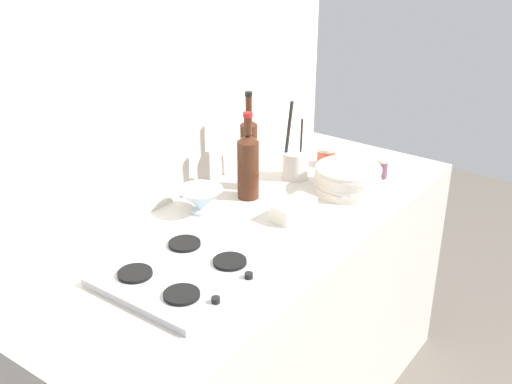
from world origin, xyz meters
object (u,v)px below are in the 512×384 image
Objects in this scene: utensil_crock at (295,163)px; wine_bottle_mid_left at (248,164)px; stovetop_hob at (184,272)px; mixing_bowl at (201,200)px; wine_bottle_leftmost at (249,151)px; condiment_jar_rear at (380,168)px; condiment_jar_front at (326,156)px; plate_stack at (348,179)px; butter_dish at (293,209)px.

wine_bottle_mid_left is at bearing 170.50° from utensil_crock.
stovetop_hob is at bearing -162.79° from wine_bottle_mid_left.
mixing_bowl is at bearing 167.28° from utensil_crock.
stovetop_hob is 0.66m from wine_bottle_leftmost.
condiment_jar_front is at bearing 94.20° from condiment_jar_rear.
condiment_jar_rear is at bearing -53.36° from utensil_crock.
condiment_jar_front is (0.17, 0.19, -0.01)m from plate_stack.
wine_bottle_leftmost reaches higher than butter_dish.
condiment_jar_front is 0.99× the size of condiment_jar_rear.
wine_bottle_mid_left is at bearing -16.69° from mixing_bowl.
utensil_crock reaches higher than mixing_bowl.
wine_bottle_mid_left is 1.94× the size of butter_dish.
mixing_bowl is 0.50× the size of utensil_crock.
butter_dish is at bearing -148.12° from utensil_crock.
butter_dish is at bearing 170.08° from plate_stack.
stovetop_hob is 1.30× the size of wine_bottle_mid_left.
wine_bottle_leftmost reaches higher than condiment_jar_front.
mixing_bowl reaches higher than stovetop_hob.
mixing_bowl is at bearing 144.28° from plate_stack.
plate_stack is 1.51× the size of butter_dish.
plate_stack is (0.80, -0.10, 0.04)m from stovetop_hob.
stovetop_hob is 5.35× the size of condiment_jar_front.
wine_bottle_mid_left reaches higher than mixing_bowl.
stovetop_hob is at bearing -160.49° from wine_bottle_leftmost.
utensil_crock is at bearing 92.57° from plate_stack.
condiment_jar_rear reaches higher than condiment_jar_front.
mixing_bowl is at bearing 120.49° from butter_dish.
plate_stack is at bearing -7.36° from stovetop_hob.
mixing_bowl is 0.64m from condiment_jar_front.
condiment_jar_front is (0.63, -0.14, -0.01)m from mixing_bowl.
butter_dish is 2.12× the size of condiment_jar_front.
wine_bottle_leftmost is 1.19× the size of utensil_crock.
wine_bottle_mid_left is 2.04× the size of mixing_bowl.
butter_dish is 0.34m from utensil_crock.
condiment_jar_front is at bearing -12.12° from mixing_bowl.
plate_stack is 0.67× the size of wine_bottle_leftmost.
stovetop_hob is at bearing -174.65° from condiment_jar_front.
mixing_bowl is 0.46m from utensil_crock.
wine_bottle_leftmost is at bearing 136.51° from condiment_jar_rear.
wine_bottle_leftmost is at bearing 120.66° from plate_stack.
mixing_bowl is 0.32m from butter_dish.
utensil_crock reaches higher than plate_stack.
plate_stack is 0.26m from condiment_jar_front.
utensil_crock is (-0.01, 0.23, 0.01)m from plate_stack.
condiment_jar_rear is (0.02, -0.23, 0.00)m from condiment_jar_front.
butter_dish is at bearing -111.41° from wine_bottle_leftmost.
wine_bottle_mid_left is 0.24m from butter_dish.
condiment_jar_front is at bearing 17.02° from butter_dish.
plate_stack reaches higher than condiment_jar_front.
plate_stack is at bearing -87.43° from utensil_crock.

